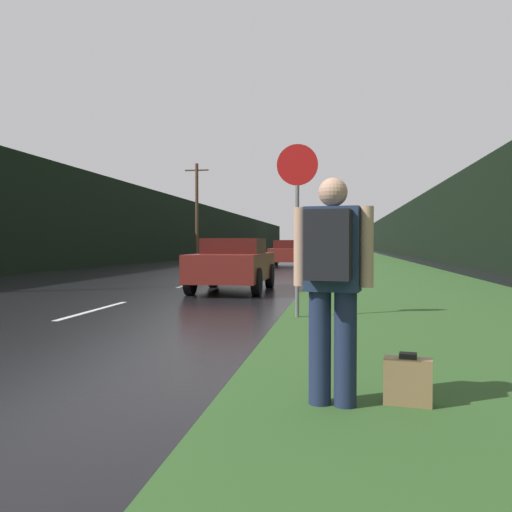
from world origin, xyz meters
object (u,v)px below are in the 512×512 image
stop_sign (297,210)px  hitchhiker_with_backpack (332,277)px  suitcase (408,382)px  car_passing_near (233,264)px  car_passing_far (289,253)px  delivery_truck (302,240)px

stop_sign → hitchhiker_with_backpack: (0.67, -5.17, -0.84)m
suitcase → car_passing_near: size_ratio=0.11×
stop_sign → suitcase: 5.45m
car_passing_near → stop_sign: bearing=112.8°
stop_sign → suitcase: size_ratio=7.02×
car_passing_far → car_passing_near: bearing=90.0°
car_passing_far → delivery_truck: bearing=-86.8°
hitchhiker_with_backpack → car_passing_far: hitchhiker_with_backpack is taller
hitchhiker_with_backpack → car_passing_far: bearing=105.1°
stop_sign → delivery_truck: 87.86m
suitcase → car_passing_far: size_ratio=0.09×
stop_sign → suitcase: (1.27, -5.03, -1.68)m
suitcase → car_passing_near: car_passing_near is taller
car_passing_near → suitcase: bearing=108.6°
car_passing_near → hitchhiker_with_backpack: bearing=105.3°
car_passing_near → car_passing_far: bearing=-90.0°
suitcase → car_passing_near: bearing=117.7°
suitcase → delivery_truck: size_ratio=0.06×
car_passing_far → suitcase: bearing=97.3°
suitcase → car_passing_near: 10.70m
stop_sign → car_passing_near: size_ratio=0.74×
delivery_truck → stop_sign: bearing=-86.2°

